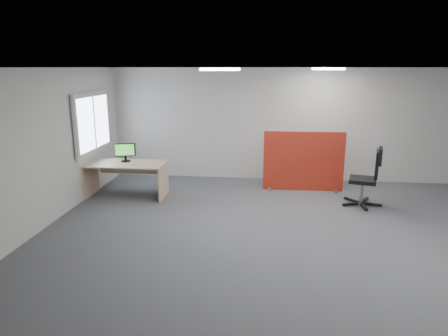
# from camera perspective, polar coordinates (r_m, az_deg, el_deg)

# --- Properties ---
(floor) EXTENTS (9.00, 9.00, 0.00)m
(floor) POSITION_cam_1_polar(r_m,az_deg,el_deg) (6.78, 11.94, -9.62)
(floor) COLOR #54565C
(floor) RESTS_ON ground
(ceiling) EXTENTS (9.00, 7.00, 0.02)m
(ceiling) POSITION_cam_1_polar(r_m,az_deg,el_deg) (6.22, 13.24, 13.82)
(ceiling) COLOR white
(ceiling) RESTS_ON wall_back
(wall_back) EXTENTS (9.00, 0.02, 2.70)m
(wall_back) POSITION_cam_1_polar(r_m,az_deg,el_deg) (9.79, 10.42, 6.03)
(wall_back) COLOR silver
(wall_back) RESTS_ON floor
(wall_front) EXTENTS (9.00, 0.02, 2.70)m
(wall_front) POSITION_cam_1_polar(r_m,az_deg,el_deg) (3.08, 19.50, -12.71)
(wall_front) COLOR silver
(wall_front) RESTS_ON floor
(wall_left) EXTENTS (0.02, 7.00, 2.70)m
(wall_left) POSITION_cam_1_polar(r_m,az_deg,el_deg) (7.37, -24.84, 2.30)
(wall_left) COLOR silver
(wall_left) RESTS_ON floor
(window) EXTENTS (0.06, 1.70, 1.30)m
(window) POSITION_cam_1_polar(r_m,az_deg,el_deg) (9.05, -18.20, 6.18)
(window) COLOR white
(window) RESTS_ON wall_left
(ceiling_lights) EXTENTS (4.10, 4.10, 0.04)m
(ceiling_lights) POSITION_cam_1_polar(r_m,az_deg,el_deg) (6.92, 15.39, 13.44)
(ceiling_lights) COLOR white
(ceiling_lights) RESTS_ON ceiling
(red_divider) EXTENTS (1.78, 0.30, 1.33)m
(red_divider) POSITION_cam_1_polar(r_m,az_deg,el_deg) (9.05, 11.28, 0.86)
(red_divider) COLOR #AC2B16
(red_divider) RESTS_ON floor
(second_desk) EXTENTS (1.67, 0.83, 0.73)m
(second_desk) POSITION_cam_1_polar(r_m,az_deg,el_deg) (8.79, -13.68, -0.35)
(second_desk) COLOR #D9AE8B
(second_desk) RESTS_ON floor
(monitor_second) EXTENTS (0.43, 0.20, 0.40)m
(monitor_second) POSITION_cam_1_polar(r_m,az_deg,el_deg) (8.81, -13.93, 2.30)
(monitor_second) COLOR black
(monitor_second) RESTS_ON second_desk
(office_chair) EXTENTS (0.78, 0.76, 1.18)m
(office_chair) POSITION_cam_1_polar(r_m,az_deg,el_deg) (8.36, 20.09, -0.75)
(office_chair) COLOR black
(office_chair) RESTS_ON floor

